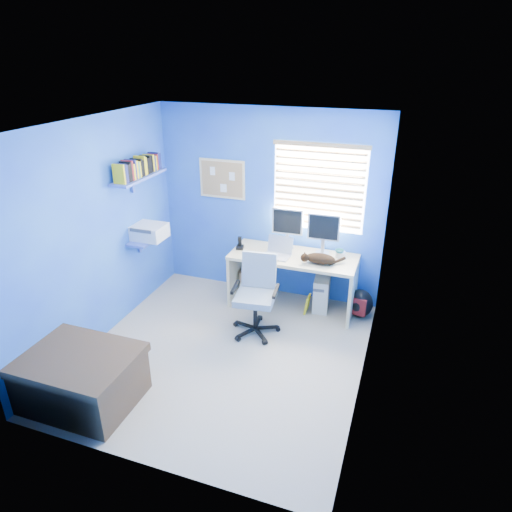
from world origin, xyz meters
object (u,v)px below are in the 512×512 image
(cat, at_px, (320,259))
(office_chair, at_px, (256,304))
(laptop, at_px, (277,249))
(desk, at_px, (293,281))
(tower_pc, at_px, (322,292))

(cat, distance_m, office_chair, 0.96)
(cat, xyz_separation_m, office_chair, (-0.63, -0.56, -0.45))
(laptop, bearing_deg, desk, 32.74)
(office_chair, bearing_deg, laptop, 83.18)
(laptop, relative_size, office_chair, 0.35)
(tower_pc, xyz_separation_m, office_chair, (-0.63, -0.80, 0.13))
(desk, distance_m, tower_pc, 0.41)
(desk, distance_m, office_chair, 0.73)
(office_chair, bearing_deg, cat, 41.82)
(desk, xyz_separation_m, office_chair, (-0.26, -0.68, -0.01))
(tower_pc, bearing_deg, desk, -168.59)
(tower_pc, height_order, office_chair, office_chair)
(office_chair, bearing_deg, tower_pc, 51.94)
(cat, bearing_deg, office_chair, -155.11)
(laptop, distance_m, cat, 0.56)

